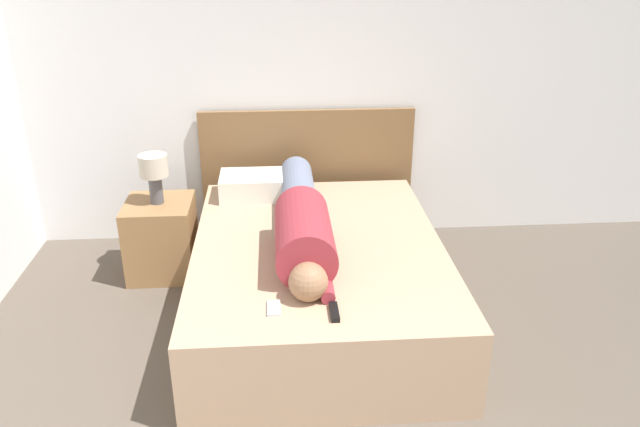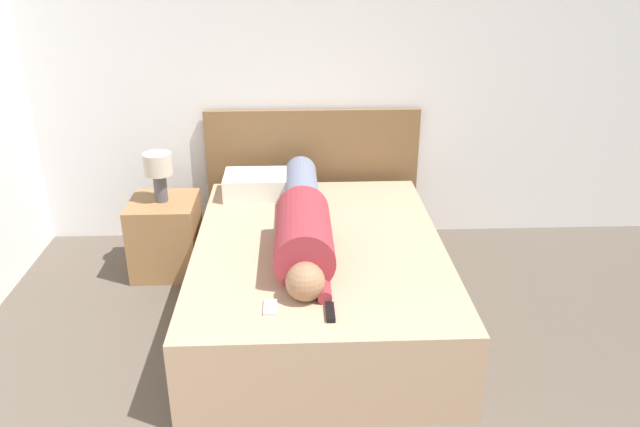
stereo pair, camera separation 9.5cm
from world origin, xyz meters
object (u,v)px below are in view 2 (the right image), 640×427
at_px(bed, 319,279).
at_px(nightstand, 166,236).
at_px(person_lying, 303,221).
at_px(cell_phone, 270,307).
at_px(table_lamp, 158,169).
at_px(pillow_near_headboard, 265,185).
at_px(tv_remote, 330,312).

bearing_deg(bed, nightstand, 149.37).
relative_size(bed, person_lying, 1.19).
distance_m(person_lying, cell_phone, 0.73).
relative_size(table_lamp, pillow_near_headboard, 0.60).
distance_m(nightstand, tv_remote, 1.73).
bearing_deg(table_lamp, pillow_near_headboard, 12.63).
xyz_separation_m(bed, pillow_near_headboard, (-0.34, 0.75, 0.32)).
bearing_deg(table_lamp, person_lying, -32.75).
xyz_separation_m(person_lying, cell_phone, (-0.17, -0.70, -0.13)).
xyz_separation_m(nightstand, cell_phone, (0.75, -1.29, 0.23)).
bearing_deg(pillow_near_headboard, nightstand, -167.37).
bearing_deg(nightstand, tv_remote, -52.64).
xyz_separation_m(nightstand, table_lamp, (0.00, 0.00, 0.48)).
bearing_deg(bed, pillow_near_headboard, 114.29).
height_order(nightstand, cell_phone, nightstand).
xyz_separation_m(bed, nightstand, (-1.01, 0.60, 0.02)).
height_order(table_lamp, pillow_near_headboard, table_lamp).
bearing_deg(nightstand, cell_phone, -59.80).
relative_size(person_lying, pillow_near_headboard, 3.00).
bearing_deg(cell_phone, person_lying, 76.28).
distance_m(nightstand, table_lamp, 0.48).
bearing_deg(table_lamp, bed, -30.63).
height_order(table_lamp, cell_phone, table_lamp).
relative_size(tv_remote, cell_phone, 1.15).
bearing_deg(tv_remote, nightstand, 127.36).
xyz_separation_m(bed, tv_remote, (0.02, -0.76, 0.25)).
distance_m(bed, cell_phone, 0.78).
xyz_separation_m(pillow_near_headboard, tv_remote, (0.36, -1.51, -0.07)).
distance_m(bed, table_lamp, 1.28).
relative_size(bed, cell_phone, 15.08).
height_order(tv_remote, cell_phone, tv_remote).
xyz_separation_m(nightstand, person_lying, (0.92, -0.59, 0.36)).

